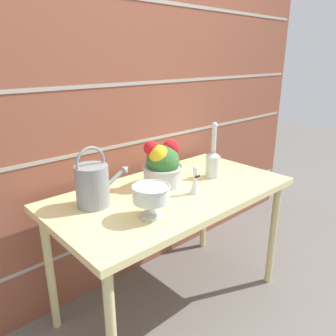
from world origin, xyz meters
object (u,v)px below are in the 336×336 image
Objects in this scene: watering_can at (93,184)px; figurine_vase at (195,182)px; flower_planter at (162,165)px; glass_decanter at (213,161)px; crystal_pedestal_bowl at (151,195)px.

watering_can is 1.96× the size of figurine_vase.
flower_planter is 0.33m from glass_decanter.
flower_planter is 0.78× the size of glass_decanter.
crystal_pedestal_bowl is 1.13× the size of figurine_vase.
figurine_vase is (-0.26, -0.10, -0.04)m from glass_decanter.
watering_can is at bearing 114.43° from crystal_pedestal_bowl.
crystal_pedestal_bowl is (0.13, -0.28, -0.00)m from watering_can.
watering_can reaches higher than crystal_pedestal_bowl.
watering_can is 1.17× the size of flower_planter.
figurine_vase is (0.47, -0.23, -0.05)m from watering_can.
watering_can is 1.73× the size of crystal_pedestal_bowl.
crystal_pedestal_bowl is at bearing -165.86° from glass_decanter.
glass_decanter is at bearing 21.53° from figurine_vase.
crystal_pedestal_bowl is 0.63m from glass_decanter.
figurine_vase is at bearing 8.06° from crystal_pedestal_bowl.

